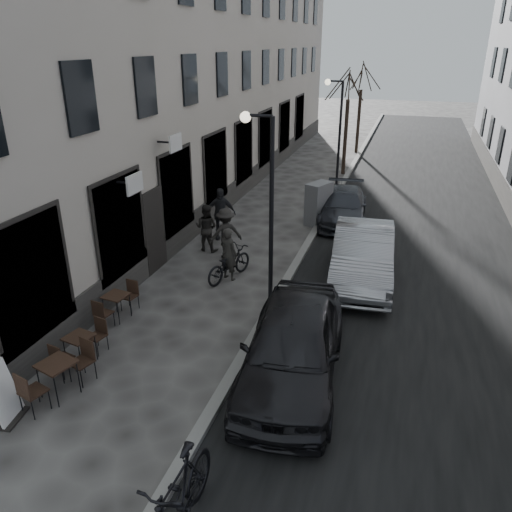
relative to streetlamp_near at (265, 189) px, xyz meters
The scene contains 22 objects.
ground 6.78m from the streetlamp_near, 88.36° to the right, with size 120.00×120.00×0.00m, color #363431.
road 11.23m from the streetlamp_near, 68.09° to the left, with size 7.30×60.00×0.00m, color black.
kerb 10.48m from the streetlamp_near, 87.87° to the left, with size 0.25×60.00×0.12m, color gray.
building_left 12.95m from the streetlamp_near, 119.03° to the left, with size 4.00×35.00×16.00m, color #A59B8A.
streetlamp_near is the anchor object (origin of this frame).
streetlamp_far 12.00m from the streetlamp_near, 90.00° to the left, with size 0.90×0.28×5.09m.
tree_near 15.08m from the streetlamp_near, 89.72° to the left, with size 2.40×2.40×5.70m.
tree_far 21.05m from the streetlamp_near, 89.80° to the left, with size 2.40×2.40×5.70m.
bistro_set_a 6.59m from the streetlamp_near, 117.48° to the right, with size 0.84×1.63×0.93m.
bistro_set_b 5.90m from the streetlamp_near, 125.86° to the right, with size 0.66×1.41×0.81m.
bistro_set_c 4.87m from the streetlamp_near, 145.47° to the right, with size 0.64×1.42×0.82m.
sign_board 7.54m from the streetlamp_near, 117.88° to the right, with size 0.50×0.72×1.17m.
utility_cabinet 6.99m from the streetlamp_near, 87.63° to the left, with size 0.61×1.10×1.65m, color slate.
bicycle 3.10m from the streetlamp_near, 149.04° to the left, with size 0.67×1.91×1.00m, color black.
cyclist_rider 2.83m from the streetlamp_near, 149.04° to the left, with size 0.60×0.39×1.64m, color #292723.
pedestrian_near 4.60m from the streetlamp_near, 136.46° to the left, with size 0.80×0.62×1.65m, color black.
pedestrian_mid 3.88m from the streetlamp_near, 130.76° to the left, with size 1.10×0.63×1.70m, color black.
pedestrian_far 5.32m from the streetlamp_near, 125.78° to the left, with size 1.11×0.46×1.90m, color black.
car_near 4.44m from the streetlamp_near, 64.83° to the right, with size 1.97×4.90×1.67m, color black.
car_mid 3.95m from the streetlamp_near, 38.76° to the left, with size 1.71×4.91×1.62m, color gray.
car_far 7.66m from the streetlamp_near, 80.67° to the left, with size 1.78×4.38×1.27m, color #31333A.
moped 7.95m from the streetlamp_near, 83.04° to the right, with size 0.64×2.26×1.36m, color black.
Camera 1 is at (3.32, -6.05, 6.68)m, focal length 35.00 mm.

